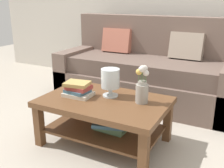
# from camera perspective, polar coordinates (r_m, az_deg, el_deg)

# --- Properties ---
(ground_plane) EXTENTS (10.00, 10.00, 0.00)m
(ground_plane) POSITION_cam_1_polar(r_m,az_deg,el_deg) (2.83, 1.76, -8.92)
(ground_plane) COLOR #ADA393
(couch) EXTENTS (2.23, 0.90, 1.06)m
(couch) POSITION_cam_1_polar(r_m,az_deg,el_deg) (3.46, 7.44, 2.49)
(couch) COLOR brown
(couch) RESTS_ON ground
(coffee_table) EXTENTS (1.11, 0.72, 0.43)m
(coffee_table) POSITION_cam_1_polar(r_m,az_deg,el_deg) (2.40, -1.55, -6.04)
(coffee_table) COLOR brown
(coffee_table) RESTS_ON ground
(book_stack_main) EXTENTS (0.26, 0.20, 0.13)m
(book_stack_main) POSITION_cam_1_polar(r_m,az_deg,el_deg) (2.44, -7.29, -1.16)
(book_stack_main) COLOR beige
(book_stack_main) RESTS_ON coffee_table
(glass_hurricane_vase) EXTENTS (0.17, 0.17, 0.26)m
(glass_hurricane_vase) POSITION_cam_1_polar(r_m,az_deg,el_deg) (2.38, -0.35, 0.96)
(glass_hurricane_vase) COLOR silver
(glass_hurricane_vase) RESTS_ON coffee_table
(flower_pitcher) EXTENTS (0.11, 0.11, 0.33)m
(flower_pitcher) POSITION_cam_1_polar(r_m,az_deg,el_deg) (2.25, 6.47, -0.58)
(flower_pitcher) COLOR #9E998E
(flower_pitcher) RESTS_ON coffee_table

